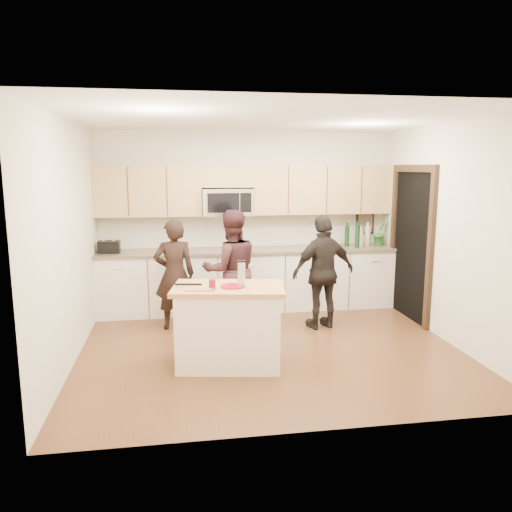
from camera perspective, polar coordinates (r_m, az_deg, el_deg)
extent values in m
plane|color=#53341C|center=(6.19, 1.50, -10.36)|extent=(4.50, 4.50, 0.00)
cube|color=beige|center=(7.82, -1.15, 4.13)|extent=(4.50, 0.02, 2.70)
cube|color=beige|center=(3.94, 6.93, -1.92)|extent=(4.50, 0.02, 2.70)
cube|color=beige|center=(5.88, -20.54, 1.49)|extent=(0.02, 4.00, 2.70)
cube|color=beige|center=(6.65, 21.00, 2.40)|extent=(0.02, 4.00, 2.70)
cube|color=white|center=(5.83, 1.62, 15.37)|extent=(4.50, 4.00, 0.02)
cube|color=white|center=(7.66, -0.81, -2.82)|extent=(4.50, 0.62, 0.90)
cube|color=brown|center=(7.56, -0.80, 0.64)|extent=(4.50, 0.66, 0.04)
cube|color=tan|center=(7.56, -12.23, 7.31)|extent=(1.55, 0.33, 0.75)
cube|color=tan|center=(7.87, 7.51, 7.55)|extent=(2.17, 0.33, 0.75)
cube|color=tan|center=(7.58, -3.35, 9.11)|extent=(0.78, 0.33, 0.33)
cube|color=silver|center=(7.56, -3.29, 6.19)|extent=(0.76, 0.40, 0.40)
cube|color=black|center=(7.35, -3.75, 6.07)|extent=(0.47, 0.01, 0.29)
cube|color=black|center=(7.39, -1.18, 6.11)|extent=(0.17, 0.01, 0.29)
cube|color=black|center=(7.47, 17.35, 1.06)|extent=(0.02, 1.05, 2.10)
cube|color=black|center=(6.96, 19.30, 0.32)|extent=(0.06, 0.10, 2.10)
cube|color=black|center=(7.98, 15.41, 1.71)|extent=(0.06, 0.10, 2.10)
cube|color=black|center=(7.38, 17.67, 9.53)|extent=(0.06, 1.25, 0.10)
cube|color=black|center=(8.31, 12.34, 3.77)|extent=(0.30, 0.03, 0.38)
cube|color=tan|center=(8.29, 12.38, 3.75)|extent=(0.24, 0.00, 0.32)
cube|color=white|center=(7.23, -7.92, -1.68)|extent=(0.34, 0.01, 0.48)
cube|color=white|center=(7.48, -8.02, 0.54)|extent=(0.34, 0.60, 0.01)
cube|color=white|center=(5.53, -3.10, -8.25)|extent=(1.20, 0.82, 0.85)
cube|color=#B38B4A|center=(5.41, -3.15, -3.72)|extent=(1.30, 0.89, 0.05)
cylinder|color=maroon|center=(5.36, -2.66, -3.47)|extent=(0.26, 0.26, 0.02)
cube|color=silver|center=(5.36, -1.68, -2.01)|extent=(0.08, 0.05, 0.25)
cube|color=black|center=(5.34, -1.69, -0.62)|extent=(0.09, 0.06, 0.02)
cylinder|color=maroon|center=(5.27, -5.03, -3.25)|extent=(0.07, 0.07, 0.10)
cube|color=#B38B4A|center=(5.26, -6.52, -3.79)|extent=(0.31, 0.20, 0.02)
cube|color=black|center=(5.40, -7.72, -3.23)|extent=(0.29, 0.07, 0.02)
cube|color=silver|center=(5.24, -5.72, -3.70)|extent=(0.19, 0.05, 0.01)
cube|color=black|center=(7.52, -16.44, 1.01)|extent=(0.30, 0.20, 0.18)
cube|color=silver|center=(7.52, -17.00, 1.67)|extent=(0.03, 0.15, 0.00)
cube|color=silver|center=(7.50, -15.94, 1.71)|extent=(0.03, 0.15, 0.00)
cylinder|color=black|center=(7.93, 10.35, 2.43)|extent=(0.07, 0.07, 0.37)
cylinder|color=#B5B38E|center=(7.96, 11.92, 2.18)|extent=(0.08, 0.08, 0.31)
cylinder|color=black|center=(8.07, 11.52, 2.54)|extent=(0.07, 0.07, 0.38)
cylinder|color=#B5B38E|center=(8.12, 12.64, 2.50)|extent=(0.09, 0.09, 0.37)
cylinder|color=black|center=(7.80, 11.50, 2.39)|extent=(0.07, 0.07, 0.41)
imported|color=#307931|center=(8.14, 13.96, 2.63)|extent=(0.29, 0.29, 0.41)
imported|color=black|center=(6.79, -9.30, -2.09)|extent=(0.56, 0.39, 1.49)
imported|color=#32191C|center=(6.69, -2.86, -1.62)|extent=(0.86, 0.71, 1.61)
imported|color=black|center=(6.78, 7.71, -1.85)|extent=(0.96, 0.57, 1.54)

